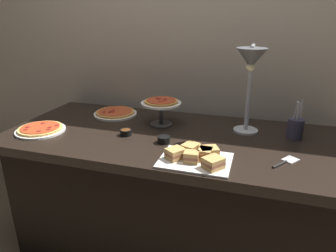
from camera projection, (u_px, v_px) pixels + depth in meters
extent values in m
plane|color=brown|center=(172.00, 243.00, 1.97)|extent=(8.00, 8.00, 0.00)
cube|color=tan|center=(194.00, 46.00, 2.00)|extent=(4.40, 0.04, 2.40)
cube|color=black|center=(172.00, 139.00, 1.71)|extent=(1.90, 0.84, 0.05)
cube|color=black|center=(172.00, 196.00, 1.85)|extent=(1.75, 0.74, 0.71)
cylinder|color=#B7BABF|center=(245.00, 130.00, 1.75)|extent=(0.14, 0.14, 0.01)
cylinder|color=#B7BABF|center=(249.00, 89.00, 1.67)|extent=(0.02, 0.02, 0.48)
cylinder|color=#B7BABF|center=(253.00, 46.00, 1.51)|extent=(0.02, 0.16, 0.02)
cone|color=#595B60|center=(251.00, 59.00, 1.46)|extent=(0.15, 0.15, 0.10)
sphere|color=#F9EAB2|center=(250.00, 67.00, 1.47)|extent=(0.04, 0.04, 0.04)
cylinder|color=white|center=(41.00, 130.00, 1.75)|extent=(0.28, 0.28, 0.01)
cylinder|color=#DBA856|center=(40.00, 129.00, 1.75)|extent=(0.25, 0.25, 0.01)
cylinder|color=#AD3D1E|center=(40.00, 127.00, 1.74)|extent=(0.22, 0.22, 0.00)
cylinder|color=maroon|center=(28.00, 127.00, 1.74)|extent=(0.02, 0.02, 0.00)
cylinder|color=maroon|center=(39.00, 131.00, 1.68)|extent=(0.02, 0.02, 0.00)
cylinder|color=maroon|center=(26.00, 129.00, 1.70)|extent=(0.02, 0.02, 0.00)
cylinder|color=maroon|center=(43.00, 123.00, 1.80)|extent=(0.02, 0.02, 0.00)
cylinder|color=maroon|center=(49.00, 129.00, 1.71)|extent=(0.02, 0.02, 0.00)
cylinder|color=maroon|center=(50.00, 127.00, 1.74)|extent=(0.02, 0.02, 0.00)
cylinder|color=maroon|center=(57.00, 125.00, 1.77)|extent=(0.02, 0.02, 0.00)
cylinder|color=white|center=(115.00, 114.00, 2.04)|extent=(0.29, 0.29, 0.01)
cylinder|color=#C68E42|center=(115.00, 112.00, 2.04)|extent=(0.26, 0.26, 0.01)
cylinder|color=#B74723|center=(115.00, 111.00, 2.04)|extent=(0.23, 0.23, 0.00)
cylinder|color=maroon|center=(104.00, 112.00, 2.01)|extent=(0.02, 0.02, 0.00)
cylinder|color=maroon|center=(113.00, 110.00, 2.05)|extent=(0.02, 0.02, 0.00)
cylinder|color=maroon|center=(110.00, 112.00, 2.00)|extent=(0.02, 0.02, 0.00)
cylinder|color=maroon|center=(110.00, 112.00, 2.01)|extent=(0.02, 0.02, 0.00)
cylinder|color=maroon|center=(104.00, 113.00, 1.99)|extent=(0.02, 0.02, 0.00)
cylinder|color=maroon|center=(113.00, 112.00, 2.01)|extent=(0.02, 0.02, 0.00)
cylinder|color=#595B60|center=(161.00, 114.00, 1.85)|extent=(0.02, 0.02, 0.13)
cylinder|color=#595B60|center=(161.00, 124.00, 1.87)|extent=(0.13, 0.13, 0.01)
cylinder|color=white|center=(161.00, 103.00, 1.82)|extent=(0.24, 0.24, 0.01)
cylinder|color=#C68E42|center=(161.00, 101.00, 1.82)|extent=(0.20, 0.20, 0.01)
cylinder|color=#AD3D1E|center=(161.00, 100.00, 1.81)|extent=(0.18, 0.18, 0.00)
cylinder|color=maroon|center=(159.00, 99.00, 1.84)|extent=(0.02, 0.02, 0.00)
cylinder|color=maroon|center=(157.00, 98.00, 1.85)|extent=(0.02, 0.02, 0.00)
cylinder|color=maroon|center=(165.00, 99.00, 1.83)|extent=(0.02, 0.02, 0.00)
cylinder|color=maroon|center=(160.00, 101.00, 1.78)|extent=(0.02, 0.02, 0.00)
cylinder|color=maroon|center=(164.00, 101.00, 1.80)|extent=(0.02, 0.02, 0.00)
cylinder|color=maroon|center=(159.00, 99.00, 1.82)|extent=(0.02, 0.02, 0.00)
cube|color=white|center=(195.00, 160.00, 1.39)|extent=(0.33, 0.24, 0.01)
cube|color=tan|center=(209.00, 155.00, 1.41)|extent=(0.11, 0.10, 0.02)
cube|color=brown|center=(209.00, 152.00, 1.41)|extent=(0.11, 0.10, 0.01)
cube|color=tan|center=(209.00, 149.00, 1.40)|extent=(0.11, 0.10, 0.02)
cube|color=tan|center=(213.00, 166.00, 1.31)|extent=(0.11, 0.11, 0.02)
cube|color=brown|center=(213.00, 163.00, 1.31)|extent=(0.11, 0.11, 0.01)
cube|color=tan|center=(213.00, 160.00, 1.30)|extent=(0.11, 0.11, 0.02)
cube|color=tan|center=(190.00, 152.00, 1.45)|extent=(0.09, 0.10, 0.02)
cube|color=brown|center=(191.00, 149.00, 1.44)|extent=(0.09, 0.10, 0.01)
cube|color=tan|center=(191.00, 146.00, 1.44)|extent=(0.09, 0.10, 0.02)
cube|color=tan|center=(191.00, 160.00, 1.37)|extent=(0.07, 0.06, 0.02)
cube|color=brown|center=(191.00, 157.00, 1.36)|extent=(0.07, 0.06, 0.01)
cube|color=tan|center=(191.00, 154.00, 1.36)|extent=(0.07, 0.06, 0.02)
cube|color=tan|center=(205.00, 157.00, 1.40)|extent=(0.06, 0.07, 0.02)
cube|color=brown|center=(205.00, 154.00, 1.39)|extent=(0.06, 0.07, 0.01)
cube|color=tan|center=(205.00, 151.00, 1.39)|extent=(0.06, 0.07, 0.02)
cube|color=tan|center=(175.00, 157.00, 1.40)|extent=(0.10, 0.10, 0.02)
cube|color=brown|center=(175.00, 154.00, 1.39)|extent=(0.10, 0.10, 0.01)
cube|color=tan|center=(175.00, 150.00, 1.39)|extent=(0.10, 0.10, 0.02)
cylinder|color=black|center=(164.00, 140.00, 1.59)|extent=(0.07, 0.07, 0.04)
cylinder|color=gold|center=(164.00, 137.00, 1.59)|extent=(0.05, 0.05, 0.01)
cylinder|color=black|center=(126.00, 132.00, 1.69)|extent=(0.06, 0.06, 0.03)
cylinder|color=#562D14|center=(126.00, 130.00, 1.69)|extent=(0.05, 0.05, 0.01)
cylinder|color=#383347|center=(295.00, 129.00, 1.64)|extent=(0.08, 0.08, 0.11)
cylinder|color=#B7BABF|center=(301.00, 118.00, 1.61)|extent=(0.02, 0.03, 0.17)
cylinder|color=#B7BABF|center=(298.00, 116.00, 1.61)|extent=(0.03, 0.02, 0.19)
cylinder|color=#B7BABF|center=(294.00, 117.00, 1.62)|extent=(0.02, 0.03, 0.18)
cylinder|color=#B7BABF|center=(297.00, 118.00, 1.60)|extent=(0.01, 0.03, 0.18)
cylinder|color=#B7BABF|center=(296.00, 117.00, 1.64)|extent=(0.03, 0.03, 0.16)
cube|color=#B7BABF|center=(290.00, 160.00, 1.41)|extent=(0.09, 0.09, 0.00)
cylinder|color=black|center=(280.00, 164.00, 1.36)|extent=(0.07, 0.09, 0.01)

